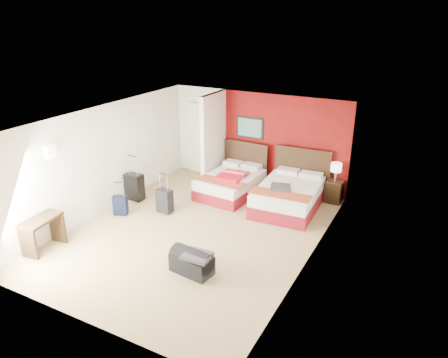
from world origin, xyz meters
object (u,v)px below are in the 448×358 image
Objects in this scene: bed_right at (288,197)px; suitcase_navy at (120,206)px; duffel_bag at (192,263)px; desk at (43,234)px; nightstand at (334,191)px; suitcase_charcoal at (165,202)px; suitcase_black at (135,188)px; bed_left at (230,185)px; table_lamp at (336,172)px; red_suitcase_open at (232,175)px.

suitcase_navy is (-3.34, -2.16, -0.07)m from bed_right.
desk reaches higher than duffel_bag.
duffel_bag is 3.10m from desk.
nightstand is 4.19m from suitcase_charcoal.
suitcase_navy is 0.58× the size of duffel_bag.
desk is (-3.64, -4.09, 0.06)m from bed_right.
desk reaches higher than suitcase_black.
bed_left is 2.29× the size of duffel_bag.
bed_left is at bearing -161.90° from table_lamp.
suitcase_charcoal reaches higher than duffel_bag.
suitcase_navy is (-4.22, -3.08, -0.56)m from table_lamp.
suitcase_charcoal is at bearing -125.67° from red_suitcase_open.
suitcase_charcoal is (-0.99, -1.57, -0.31)m from red_suitcase_open.
bed_left is at bearing 37.28° from suitcase_black.
suitcase_black is (-1.98, -1.43, 0.07)m from bed_left.
red_suitcase_open reaches higher than bed_right.
suitcase_black is 0.87m from suitcase_navy.
nightstand is at bearing 0.00° from table_lamp.
duffel_bag is 0.92× the size of desk.
table_lamp is at bearing 0.00° from nightstand.
bed_right is at bearing 9.51° from suitcase_navy.
bed_right is 5.47m from desk.
nightstand is at bearing 40.94° from desk.
bed_left is at bearing 66.71° from suitcase_charcoal.
suitcase_navy is (-0.84, -0.59, -0.05)m from suitcase_charcoal.
table_lamp is at bearing 28.02° from suitcase_black.
nightstand is (2.49, 0.81, 0.01)m from bed_left.
bed_left is at bearing 112.70° from duffel_bag.
table_lamp is 0.85× the size of suitcase_charcoal.
nightstand is 4.99m from suitcase_black.
bed_right reaches higher than suitcase_navy.
table_lamp is 5.01m from suitcase_black.
red_suitcase_open is at bearing -158.90° from nightstand.
bed_left is 2.10× the size of red_suitcase_open.
red_suitcase_open reaches higher than nightstand.
nightstand is at bearing 77.60° from duffel_bag.
duffel_bag is at bearing -103.27° from bed_right.
desk reaches higher than bed_right.
table_lamp is 4.22m from suitcase_charcoal.
nightstand is 0.71× the size of duffel_bag.
red_suitcase_open is 1.00× the size of desk.
desk is (-2.03, -4.19, 0.09)m from bed_left.
suitcase_charcoal reaches higher than suitcase_navy.
red_suitcase_open is 2.86m from suitcase_navy.
duffel_bag is (2.72, -1.21, -0.03)m from suitcase_navy.
bed_left reaches higher than duffel_bag.
table_lamp reaches higher than suitcase_black.
red_suitcase_open is at bearing -41.07° from bed_left.
desk is at bearing -111.96° from bed_left.
table_lamp reaches higher than bed_right.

